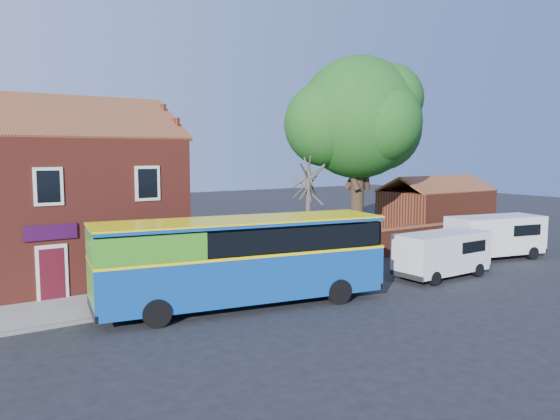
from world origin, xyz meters
TOP-DOWN VIEW (x-y plane):
  - ground at (0.00, 0.00)m, footprint 120.00×120.00m
  - pavement at (-7.00, 5.75)m, footprint 18.00×3.50m
  - kerb at (-7.00, 4.00)m, footprint 18.00×0.15m
  - grass_strip at (13.00, 13.00)m, footprint 26.00×12.00m
  - shop_building at (-7.02, 11.50)m, footprint 12.30×8.13m
  - boundary_wall at (13.00, 7.00)m, footprint 22.00×0.38m
  - outbuilding at (22.00, 13.00)m, footprint 8.20×5.06m
  - bus at (-1.38, 2.86)m, footprint 11.46×4.63m
  - van_near at (9.31, 1.79)m, footprint 4.92×2.11m
  - van_far at (15.54, 3.25)m, footprint 5.76×3.25m
  - large_tree at (12.76, 11.84)m, footprint 9.91×7.84m
  - bare_tree at (7.07, 9.44)m, footprint 2.03×2.42m

SIDE VIEW (x-z plane):
  - ground at x=0.00m, z-range 0.00..0.00m
  - grass_strip at x=13.00m, z-range 0.00..0.04m
  - pavement at x=-7.00m, z-range 0.00..0.12m
  - kerb at x=-7.00m, z-range 0.00..0.14m
  - boundary_wall at x=13.00m, z-range 0.01..1.61m
  - van_near at x=9.31m, z-range 0.13..2.27m
  - van_far at x=15.54m, z-range 0.14..2.53m
  - outbuilding at x=22.00m, z-range -0.48..3.69m
  - bus at x=-1.38m, z-range 0.23..3.62m
  - bare_tree at x=7.07m, z-range 0.07..5.48m
  - shop_building at x=-7.02m, z-range -1.84..8.66m
  - large_tree at x=12.76m, z-range 1.87..13.95m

